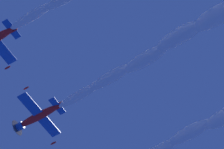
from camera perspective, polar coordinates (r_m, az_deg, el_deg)
The scene contains 2 objects.
airplane_right_wingman at distance 68.47m, azimuth -9.07°, elevation -5.11°, with size 7.86×7.93×3.66m.
smoke_trail_right_wingman at distance 64.23m, azimuth 9.53°, elevation 5.25°, with size 29.30×21.03×3.33m.
Camera 1 is at (-8.12, 22.64, 1.55)m, focal length 75.16 mm.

